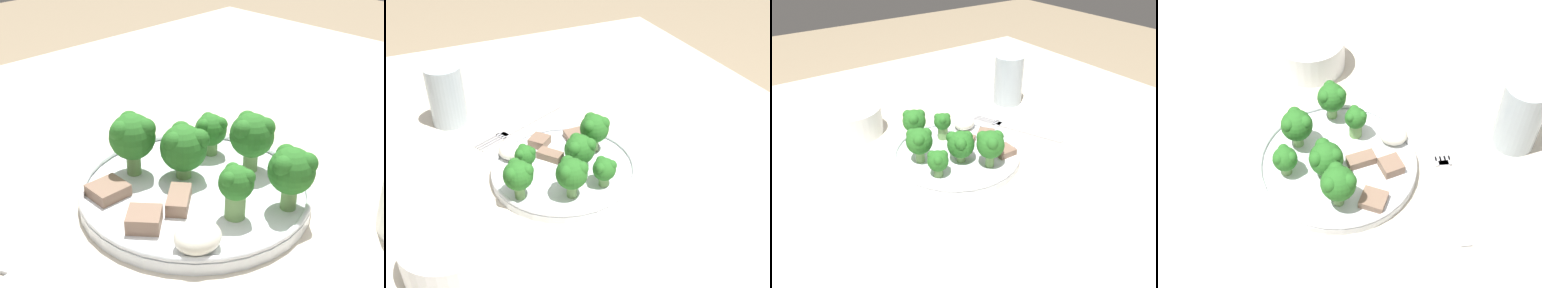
{
  "view_description": "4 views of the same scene",
  "coord_description": "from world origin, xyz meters",
  "views": [
    {
      "loc": [
        0.33,
        0.3,
        1.05
      ],
      "look_at": [
        0.0,
        -0.03,
        0.8
      ],
      "focal_mm": 50.0,
      "sensor_mm": 36.0,
      "label": 1
    },
    {
      "loc": [
        -0.53,
        0.19,
        1.2
      ],
      "look_at": [
        0.0,
        -0.05,
        0.8
      ],
      "focal_mm": 42.0,
      "sensor_mm": 36.0,
      "label": 2
    },
    {
      "loc": [
        -0.32,
        -0.51,
        1.13
      ],
      "look_at": [
        0.03,
        -0.02,
        0.77
      ],
      "focal_mm": 35.0,
      "sensor_mm": 36.0,
      "label": 3
    },
    {
      "loc": [
        0.18,
        -0.49,
        1.37
      ],
      "look_at": [
        0.02,
        -0.02,
        0.79
      ],
      "focal_mm": 50.0,
      "sensor_mm": 36.0,
      "label": 4
    }
  ],
  "objects": [
    {
      "name": "dinner_plate",
      "position": [
        0.01,
        -0.03,
        0.75
      ],
      "size": [
        0.23,
        0.23,
        0.02
      ],
      "color": "white",
      "rests_on": "table"
    },
    {
      "name": "broccoli_floret_center_back",
      "position": [
        0.03,
        -0.09,
        0.8
      ],
      "size": [
        0.05,
        0.05,
        0.07
      ],
      "color": "#709E56",
      "rests_on": "dinner_plate"
    },
    {
      "name": "sauce_dollop",
      "position": [
        0.07,
        0.04,
        0.77
      ],
      "size": [
        0.04,
        0.04,
        0.02
      ],
      "color": "silver",
      "rests_on": "dinner_plate"
    },
    {
      "name": "fork",
      "position": [
        0.17,
        -0.01,
        0.74
      ],
      "size": [
        0.1,
        0.19,
        0.0
      ],
      "color": "#B2B2B7",
      "rests_on": "table"
    },
    {
      "name": "table",
      "position": [
        0.0,
        0.0,
        0.65
      ],
      "size": [
        1.25,
        1.09,
        0.74
      ],
      "color": "beige",
      "rests_on": "ground_plane"
    },
    {
      "name": "meat_slice_rear_slice",
      "position": [
        0.08,
        -0.08,
        0.76
      ],
      "size": [
        0.04,
        0.03,
        0.01
      ],
      "color": "#846651",
      "rests_on": "dinner_plate"
    },
    {
      "name": "broccoli_floret_back_left",
      "position": [
        -0.0,
        -0.05,
        0.79
      ],
      "size": [
        0.05,
        0.05,
        0.06
      ],
      "color": "#709E56",
      "rests_on": "dinner_plate"
    },
    {
      "name": "broccoli_floret_mid_cluster",
      "position": [
        -0.03,
        0.06,
        0.8
      ],
      "size": [
        0.05,
        0.04,
        0.06
      ],
      "color": "#709E56",
      "rests_on": "dinner_plate"
    },
    {
      "name": "broccoli_floret_front_left",
      "position": [
        0.02,
        0.03,
        0.79
      ],
      "size": [
        0.03,
        0.03,
        0.05
      ],
      "color": "#709E56",
      "rests_on": "dinner_plate"
    },
    {
      "name": "meat_slice_middle_slice",
      "position": [
        0.09,
        -0.01,
        0.76
      ],
      "size": [
        0.04,
        0.04,
        0.02
      ],
      "color": "#846651",
      "rests_on": "dinner_plate"
    },
    {
      "name": "broccoli_floret_center_left",
      "position": [
        -0.06,
        -0.07,
        0.78
      ],
      "size": [
        0.04,
        0.04,
        0.05
      ],
      "color": "#709E56",
      "rests_on": "dinner_plate"
    },
    {
      "name": "meat_slice_front_slice",
      "position": [
        0.04,
        -0.02,
        0.76
      ],
      "size": [
        0.05,
        0.04,
        0.01
      ],
      "color": "#846651",
      "rests_on": "dinner_plate"
    },
    {
      "name": "broccoli_floret_near_rim_left",
      "position": [
        -0.06,
        -0.01,
        0.8
      ],
      "size": [
        0.05,
        0.05,
        0.07
      ],
      "color": "#709E56",
      "rests_on": "dinner_plate"
    }
  ]
}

